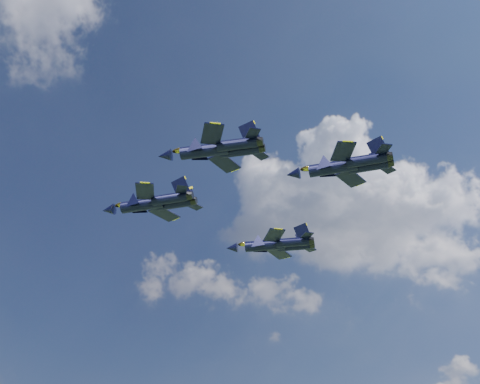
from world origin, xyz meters
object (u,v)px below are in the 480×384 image
jet_lead (140,205)px  jet_left (201,151)px  jet_right (262,245)px  jet_slot (329,168)px

jet_lead → jet_left: 21.67m
jet_left → jet_right: jet_left is taller
jet_lead → jet_slot: 32.98m
jet_slot → jet_lead: bearing=91.9°
jet_lead → jet_left: (-2.54, -21.48, -1.18)m
jet_right → jet_slot: (-5.66, -23.08, 3.66)m
jet_left → jet_slot: size_ratio=0.89×
jet_left → jet_slot: bearing=-52.5°
jet_lead → jet_left: size_ratio=1.12×
jet_left → jet_slot: (21.57, -5.38, 3.15)m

